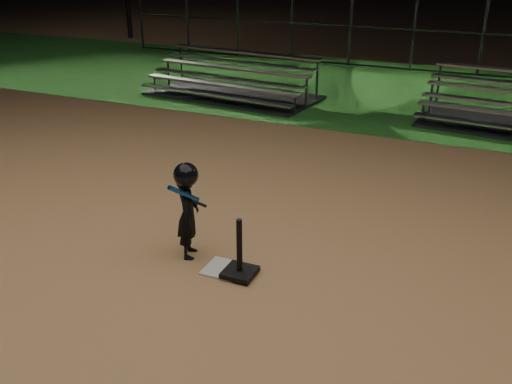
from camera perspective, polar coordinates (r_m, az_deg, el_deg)
name	(u,v)px	position (r m, az deg, el deg)	size (l,w,h in m)	color
ground	(223,270)	(7.11, -3.29, -7.79)	(80.00, 80.00, 0.00)	#B28150
grass_strip	(390,91)	(16.06, 13.30, 9.81)	(60.00, 8.00, 0.01)	#215E1E
home_plate	(223,269)	(7.10, -3.29, -7.71)	(0.45, 0.45, 0.02)	beige
batting_tee	(240,265)	(6.90, -1.65, -7.31)	(0.38, 0.38, 0.74)	black
child_batter	(188,208)	(7.15, -6.88, -1.59)	(0.45, 0.64, 1.28)	black
bleacher_left	(232,88)	(15.04, -2.41, 10.34)	(4.60, 2.61, 1.08)	#ACACB1
backstop_fence	(414,30)	(18.74, 15.58, 15.41)	(20.08, 0.08, 2.50)	#38383D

